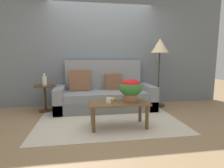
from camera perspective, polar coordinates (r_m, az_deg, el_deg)
ground_plane at (r=3.58m, az=-1.15°, el=-11.16°), size 14.00×14.00×0.00m
wall_back at (r=4.64m, az=-3.34°, el=11.60°), size 6.40×0.12×2.92m
area_rug at (r=3.50m, az=-0.97°, el=-11.53°), size 2.64×1.74×0.01m
couch at (r=4.26m, az=-2.39°, el=-3.37°), size 2.23×0.89×1.14m
coffee_table at (r=3.10m, az=2.13°, el=-7.02°), size 1.00×0.49×0.45m
side_table at (r=4.27m, az=-20.47°, el=-2.79°), size 0.46×0.46×0.59m
floor_lamp at (r=4.55m, az=14.85°, el=10.46°), size 0.42×0.42×1.65m
potted_plant at (r=3.12m, az=5.94°, el=-1.23°), size 0.40×0.40×0.38m
coffee_mug at (r=3.00m, az=-0.99°, el=-5.19°), size 0.13×0.09×0.09m
snack_bowl at (r=3.16m, az=0.10°, el=-4.72°), size 0.11×0.11×0.06m
table_vase at (r=4.21m, az=-20.52°, el=1.06°), size 0.10×0.10×0.26m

